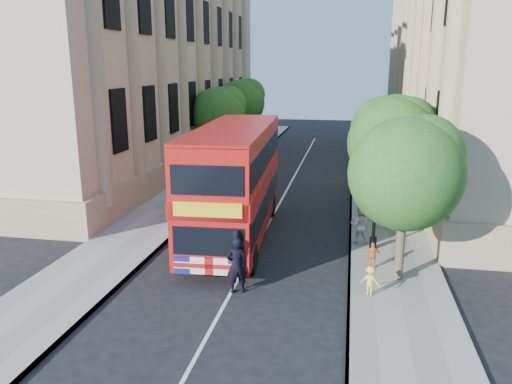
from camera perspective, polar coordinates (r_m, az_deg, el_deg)
The scene contains 17 objects.
ground at distance 16.99m, azimuth -3.62°, elevation -12.71°, with size 120.00×120.00×0.00m, color black.
pavement_right at distance 25.87m, azimuth 14.53°, elevation -3.42°, with size 3.50×80.00×0.12m, color gray.
pavement_left at distance 27.54m, azimuth -10.08°, elevation -2.11°, with size 3.50×80.00×0.12m, color gray.
building_right at distance 39.93m, azimuth 26.13°, elevation 14.68°, with size 12.00×38.00×18.00m, color tan.
building_left at distance 42.52m, azimuth -14.26°, elevation 15.53°, with size 12.00×38.00×18.00m, color tan.
tree_right_near at distance 18.12m, azimuth 16.90°, elevation 2.66°, with size 4.00×4.00×6.08m.
tree_right_mid at distance 23.99m, azimuth 15.53°, elevation 5.92°, with size 4.20×4.20×6.37m.
tree_right_far at distance 29.94m, azimuth 14.66°, elevation 7.27°, with size 4.00×4.00×6.15m.
tree_left_far at distance 38.12m, azimuth -4.21°, elevation 9.27°, with size 4.00×4.00×6.30m.
tree_left_back at distance 45.85m, azimuth -1.60°, elevation 10.45°, with size 4.20×4.20×6.65m.
lamp_post at distance 21.32m, azimuth 13.54°, elevation -0.25°, with size 0.32×0.32×5.16m.
double_decker_bus at distance 22.30m, azimuth -2.43°, elevation 1.49°, with size 3.51×11.06×5.04m.
box_van at distance 30.95m, azimuth -2.04°, elevation 2.43°, with size 2.09×4.97×2.82m.
police_constable at distance 17.41m, azimuth -2.21°, elevation -8.37°, with size 0.73×0.48×2.01m, color black.
woman_pedestrian at distance 22.30m, azimuth 11.71°, elevation -3.68°, with size 0.81×0.63×1.66m, color beige.
child_a at distance 19.81m, azimuth 13.21°, elevation -7.05°, with size 0.60×0.25×1.02m, color orange.
child_b at distance 17.56m, azimuth 12.94°, elevation -9.85°, with size 0.66×0.38×1.03m, color #EEE151.
Camera 1 is at (3.87, -14.65, 7.67)m, focal length 35.00 mm.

